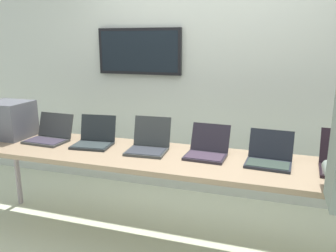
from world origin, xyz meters
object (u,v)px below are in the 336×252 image
at_px(laptop_station_0, 50,135).
at_px(laptop_station_3, 207,149).
at_px(laptop_station_1, 94,139).
at_px(equipment_box, 9,119).
at_px(workbench, 177,163).
at_px(laptop_station_4, 269,157).
at_px(laptop_station_2, 149,144).

bearing_deg(laptop_station_0, laptop_station_3, 1.34).
relative_size(laptop_station_0, laptop_station_1, 1.07).
relative_size(equipment_box, laptop_station_0, 1.02).
bearing_deg(workbench, laptop_station_0, 176.83).
bearing_deg(laptop_station_0, equipment_box, 179.29).
bearing_deg(workbench, laptop_station_3, 24.63).
xyz_separation_m(equipment_box, laptop_station_1, (0.88, 0.01, -0.11)).
height_order(equipment_box, laptop_station_3, equipment_box).
height_order(equipment_box, laptop_station_0, equipment_box).
height_order(laptop_station_1, laptop_station_4, laptop_station_1).
relative_size(workbench, laptop_station_0, 10.12).
bearing_deg(laptop_station_2, laptop_station_1, 179.95).
distance_m(laptop_station_0, laptop_station_4, 1.90).
relative_size(laptop_station_1, laptop_station_3, 1.05).
relative_size(laptop_station_2, laptop_station_3, 1.03).
xyz_separation_m(laptop_station_0, laptop_station_4, (1.90, 0.00, -0.00)).
distance_m(workbench, laptop_station_4, 0.70).
height_order(laptop_station_1, laptop_station_2, laptop_station_2).
xyz_separation_m(laptop_station_2, laptop_station_3, (0.48, 0.02, -0.01)).
bearing_deg(laptop_station_1, laptop_station_0, -178.08).
bearing_deg(workbench, laptop_station_1, 173.88).
xyz_separation_m(equipment_box, laptop_station_3, (1.87, 0.03, -0.11)).
height_order(laptop_station_0, laptop_station_3, laptop_station_0).
height_order(laptop_station_2, laptop_station_4, laptop_station_2).
xyz_separation_m(laptop_station_0, laptop_station_1, (0.45, 0.01, 0.00)).
bearing_deg(laptop_station_3, laptop_station_1, -178.92).
distance_m(workbench, laptop_station_0, 1.22).
height_order(laptop_station_2, laptop_station_3, laptop_station_2).
height_order(laptop_station_0, laptop_station_2, laptop_station_2).
relative_size(equipment_box, laptop_station_2, 1.12).
distance_m(workbench, laptop_station_3, 0.26).
bearing_deg(equipment_box, laptop_station_3, 0.86).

